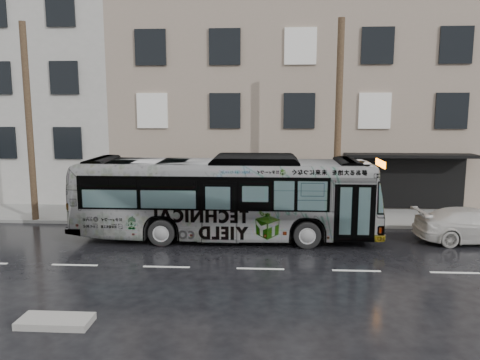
# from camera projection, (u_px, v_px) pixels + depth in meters

# --- Properties ---
(ground) EXTENTS (120.00, 120.00, 0.00)m
(ground) POSITION_uv_depth(u_px,v_px,m) (180.00, 246.00, 18.39)
(ground) COLOR black
(ground) RESTS_ON ground
(sidewalk) EXTENTS (90.00, 3.60, 0.15)m
(sidewalk) POSITION_uv_depth(u_px,v_px,m) (198.00, 215.00, 23.21)
(sidewalk) COLOR gray
(sidewalk) RESTS_ON ground
(building_taupe) EXTENTS (20.00, 12.00, 11.00)m
(building_taupe) POSITION_uv_depth(u_px,v_px,m) (293.00, 105.00, 29.77)
(building_taupe) COLOR gray
(building_taupe) RESTS_ON ground
(utility_pole_front) EXTENTS (0.30, 0.30, 9.00)m
(utility_pole_front) POSITION_uv_depth(u_px,v_px,m) (338.00, 124.00, 20.54)
(utility_pole_front) COLOR brown
(utility_pole_front) RESTS_ON sidewalk
(utility_pole_rear) EXTENTS (0.30, 0.30, 9.00)m
(utility_pole_rear) POSITION_uv_depth(u_px,v_px,m) (29.00, 123.00, 21.36)
(utility_pole_rear) COLOR brown
(utility_pole_rear) RESTS_ON sidewalk
(sign_post) EXTENTS (0.06, 0.06, 2.40)m
(sign_post) POSITION_uv_depth(u_px,v_px,m) (361.00, 198.00, 20.99)
(sign_post) COLOR slate
(sign_post) RESTS_ON sidewalk
(bus) EXTENTS (12.39, 2.91, 3.45)m
(bus) POSITION_uv_depth(u_px,v_px,m) (225.00, 197.00, 19.20)
(bus) COLOR #B2B2B2
(bus) RESTS_ON ground
(white_sedan) EXTENTS (4.80, 2.17, 1.37)m
(white_sedan) POSITION_uv_depth(u_px,v_px,m) (475.00, 225.00, 18.78)
(white_sedan) COLOR #B4B1AB
(white_sedan) RESTS_ON ground
(slush_pile) EXTENTS (1.80, 0.80, 0.18)m
(slush_pile) POSITION_uv_depth(u_px,v_px,m) (55.00, 321.00, 11.69)
(slush_pile) COLOR gray
(slush_pile) RESTS_ON ground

